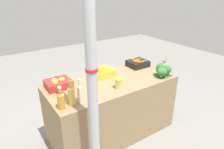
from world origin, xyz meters
TOP-DOWN VIEW (x-y plane):
  - ground_plane at (0.00, 0.00)m, footprint 10.00×10.00m
  - market_table at (0.00, 0.00)m, footprint 1.76×0.80m
  - support_pole at (-0.61, -0.59)m, footprint 0.11×0.11m
  - apple_crate at (-0.66, 0.24)m, footprint 0.30×0.27m
  - orange_crate at (-0.01, 0.23)m, footprint 0.30×0.27m
  - carrot_crate at (0.66, 0.23)m, footprint 0.30×0.27m
  - broccoli_pile at (0.68, -0.26)m, footprint 0.26×0.21m
  - juice_bottle_amber at (-0.81, -0.25)m, footprint 0.08×0.08m
  - juice_bottle_golden at (-0.68, -0.25)m, footprint 0.07×0.07m
  - juice_bottle_cloudy at (-0.59, -0.25)m, footprint 0.06×0.06m
  - pickle_jar at (-0.04, -0.21)m, footprint 0.11×0.11m
  - sparrow_bird at (0.72, -0.24)m, footprint 0.13×0.05m

SIDE VIEW (x-z plane):
  - ground_plane at x=0.00m, z-range 0.00..0.00m
  - market_table at x=0.00m, z-range 0.00..0.84m
  - carrot_crate at x=0.66m, z-range 0.83..0.96m
  - apple_crate at x=-0.66m, z-range 0.84..0.97m
  - orange_crate at x=-0.01m, z-range 0.84..0.97m
  - pickle_jar at x=-0.04m, z-range 0.84..0.97m
  - broccoli_pile at x=0.68m, z-range 0.84..1.03m
  - juice_bottle_amber at x=-0.81m, z-range 0.82..1.07m
  - juice_bottle_cloudy at x=-0.59m, z-range 0.82..1.10m
  - juice_bottle_golden at x=-0.68m, z-range 0.82..1.11m
  - sparrow_bird at x=0.72m, z-range 1.04..1.09m
  - support_pole at x=-0.61m, z-range 0.00..2.65m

